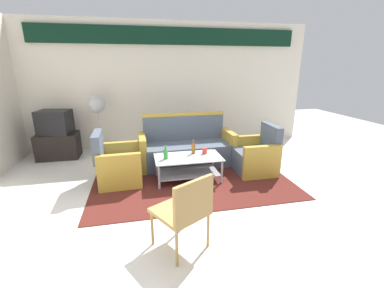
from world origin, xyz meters
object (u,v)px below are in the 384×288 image
object	(u,v)px
coffee_table	(188,165)
bottle_brown	(193,148)
cup	(205,151)
pedestal_fan	(97,108)
armchair_right	(255,156)
tv_stand	(59,146)
wicker_chair	(185,208)
armchair_left	(118,166)
couch	(187,148)
bottle_green	(166,154)
television	(55,122)

from	to	relation	value
coffee_table	bottle_brown	xyz separation A→B (m)	(0.12, 0.15, 0.23)
bottle_brown	cup	world-z (taller)	bottle_brown
pedestal_fan	bottle_brown	bearing A→B (deg)	-41.66
armchair_right	tv_stand	size ratio (longest dim) A/B	1.06
armchair_right	wicker_chair	bearing A→B (deg)	138.48
cup	tv_stand	world-z (taller)	tv_stand
armchair_left	bottle_brown	size ratio (longest dim) A/B	3.46
couch	wicker_chair	world-z (taller)	couch
bottle_brown	wicker_chair	size ratio (longest dim) A/B	0.29
bottle_green	pedestal_fan	world-z (taller)	pedestal_fan
bottle_green	television	bearing A→B (deg)	141.30
couch	tv_stand	size ratio (longest dim) A/B	2.27
couch	bottle_brown	size ratio (longest dim) A/B	7.38
tv_stand	pedestal_fan	bearing A→B (deg)	3.44
television	wicker_chair	distance (m)	3.92
couch	wicker_chair	xyz separation A→B (m)	(-0.48, -2.43, 0.18)
bottle_green	cup	world-z (taller)	bottle_green
coffee_table	television	size ratio (longest dim) A/B	1.65
coffee_table	pedestal_fan	world-z (taller)	pedestal_fan
bottle_brown	coffee_table	bearing A→B (deg)	-129.33
bottle_green	television	world-z (taller)	television
bottle_brown	cup	xyz separation A→B (m)	(0.19, -0.05, -0.04)
couch	coffee_table	xyz separation A→B (m)	(-0.11, -0.73, -0.04)
television	wicker_chair	world-z (taller)	television
pedestal_fan	coffee_table	bearing A→B (deg)	-46.46
bottle_green	bottle_brown	world-z (taller)	bottle_brown
wicker_chair	cup	bearing A→B (deg)	39.78
couch	bottle_green	distance (m)	0.91
bottle_brown	pedestal_fan	world-z (taller)	pedestal_fan
coffee_table	tv_stand	xyz separation A→B (m)	(-2.43, 1.63, -0.01)
armchair_right	pedestal_fan	bearing A→B (deg)	61.51
bottle_brown	cup	distance (m)	0.20
couch	pedestal_fan	xyz separation A→B (m)	(-1.71, 0.95, 0.70)
cup	wicker_chair	distance (m)	1.92
television	pedestal_fan	distance (m)	0.87
coffee_table	bottle_brown	distance (m)	0.30
armchair_left	tv_stand	bearing A→B (deg)	-141.07
television	armchair_left	bearing A→B (deg)	141.25
cup	pedestal_fan	xyz separation A→B (m)	(-1.90, 1.58, 0.55)
couch	television	bearing A→B (deg)	-20.57
television	pedestal_fan	xyz separation A→B (m)	(0.83, 0.05, 0.25)
couch	tv_stand	world-z (taller)	couch
pedestal_fan	armchair_left	bearing A→B (deg)	-73.58
couch	wicker_chair	distance (m)	2.48
bottle_brown	television	xyz separation A→B (m)	(-2.55, 1.48, 0.26)
armchair_right	tv_stand	xyz separation A→B (m)	(-3.68, 1.53, -0.03)
tv_stand	wicker_chair	world-z (taller)	wicker_chair
armchair_right	coffee_table	xyz separation A→B (m)	(-1.26, -0.10, -0.02)
armchair_right	cup	bearing A→B (deg)	90.32
bottle_green	cup	size ratio (longest dim) A/B	2.26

